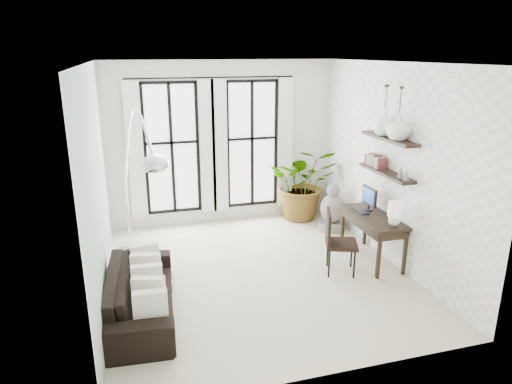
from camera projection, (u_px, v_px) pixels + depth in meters
name	position (u px, v px, depth m)	size (l,w,h in m)	color
floor	(257.00, 273.00, 7.21)	(5.00, 5.00, 0.00)	beige
ceiling	(257.00, 63.00, 6.26)	(5.00, 5.00, 0.00)	white
wall_left	(97.00, 187.00, 6.15)	(5.00, 5.00, 0.00)	#9FB1A6
wall_right	(391.00, 165.00, 7.32)	(5.00, 5.00, 0.00)	white
wall_back	(222.00, 143.00, 9.03)	(4.50, 4.50, 0.00)	white
windows	(213.00, 147.00, 8.93)	(3.26, 0.13, 2.65)	white
wall_shelves	(386.00, 158.00, 7.21)	(0.25, 1.30, 0.60)	black
sofa	(141.00, 293.00, 5.99)	(2.13, 0.83, 0.62)	black
throw_pillows	(147.00, 279.00, 5.96)	(0.40, 1.52, 0.40)	silver
plant	(303.00, 183.00, 9.36)	(1.37, 1.19, 1.52)	#2D7228
desk	(374.00, 220.00, 7.38)	(0.57, 1.34, 1.18)	black
desk_chair	(336.00, 238.00, 7.07)	(0.62, 0.62, 1.01)	black
arc_lamp	(136.00, 147.00, 6.54)	(0.77, 2.55, 2.62)	silver
buddha	(332.00, 211.00, 8.84)	(0.52, 0.52, 0.93)	gray
vase_a	(399.00, 127.00, 6.79)	(0.37, 0.37, 0.38)	white
vase_b	(385.00, 123.00, 7.16)	(0.37, 0.37, 0.38)	white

